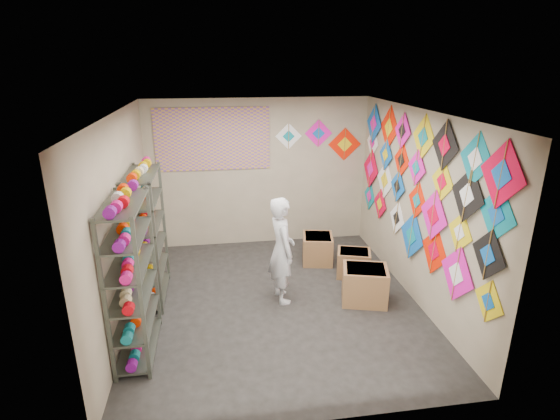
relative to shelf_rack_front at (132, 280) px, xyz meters
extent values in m
plane|color=black|center=(1.78, 0.85, -0.95)|extent=(4.50, 4.50, 0.00)
plane|color=tan|center=(1.78, 3.10, 0.40)|extent=(4.00, 0.00, 4.00)
plane|color=tan|center=(1.78, -1.40, 0.40)|extent=(4.00, 0.00, 4.00)
plane|color=tan|center=(-0.22, 0.85, 0.40)|extent=(0.00, 4.50, 4.50)
plane|color=tan|center=(3.78, 0.85, 0.40)|extent=(0.00, 4.50, 4.50)
plane|color=#6B635A|center=(1.78, 0.85, 1.75)|extent=(4.50, 4.50, 0.00)
cube|color=#4C5147|center=(0.00, 0.00, 0.00)|extent=(0.40, 1.10, 1.90)
cube|color=#4C5147|center=(0.00, 1.30, 0.00)|extent=(0.40, 1.10, 1.90)
cylinder|color=#EB1282|center=(0.00, -0.48, 0.09)|extent=(0.12, 0.10, 0.12)
cylinder|color=#FF2B00|center=(0.00, -0.29, 0.09)|extent=(0.12, 0.10, 0.12)
cylinder|color=#E4A900|center=(0.00, -0.10, 0.09)|extent=(0.12, 0.10, 0.12)
cylinder|color=white|center=(0.00, 0.10, 0.09)|extent=(0.12, 0.10, 0.12)
cylinder|color=red|center=(0.00, 0.29, 0.09)|extent=(0.12, 0.10, 0.12)
cylinder|color=#791088|center=(0.00, 0.48, 0.09)|extent=(0.12, 0.10, 0.12)
cylinder|color=beige|center=(0.00, 0.82, 0.09)|extent=(0.12, 0.10, 0.12)
cylinder|color=#12767F|center=(0.00, 1.01, 0.09)|extent=(0.12, 0.10, 0.12)
cylinder|color=#EB1282|center=(0.00, 1.20, 0.09)|extent=(0.12, 0.10, 0.12)
cylinder|color=#FF2B00|center=(0.00, 1.40, 0.09)|extent=(0.12, 0.10, 0.12)
cylinder|color=#E4A900|center=(0.00, 1.59, 0.09)|extent=(0.12, 0.10, 0.12)
cylinder|color=white|center=(0.00, 1.78, 0.09)|extent=(0.12, 0.10, 0.12)
cube|color=yellow|center=(3.77, -1.00, -0.03)|extent=(0.01, 0.50, 0.50)
cube|color=#F614B6|center=(3.75, -0.40, -0.02)|extent=(0.03, 0.71, 0.71)
cube|color=#FF1D02|center=(3.77, 0.20, 0.01)|extent=(0.04, 0.66, 0.66)
cube|color=blue|center=(3.75, 0.83, -0.03)|extent=(0.04, 0.71, 0.71)
cube|color=white|center=(3.77, 1.41, 0.03)|extent=(0.04, 0.53, 0.53)
cube|color=#EA002F|center=(3.75, 2.10, 0.04)|extent=(0.01, 0.54, 0.54)
cube|color=#0B859A|center=(3.77, 2.66, 0.01)|extent=(0.02, 0.53, 0.53)
cube|color=black|center=(3.75, -0.90, 0.46)|extent=(0.02, 0.58, 0.58)
cube|color=yellow|center=(3.77, -0.31, 0.48)|extent=(0.03, 0.50, 0.50)
cube|color=#F614B6|center=(3.75, 0.29, 0.47)|extent=(0.01, 0.69, 0.69)
cube|color=#FF1D02|center=(3.77, 0.81, 0.51)|extent=(0.03, 0.53, 0.53)
cube|color=blue|center=(3.75, 1.46, 0.54)|extent=(0.02, 0.51, 0.51)
cube|color=white|center=(3.77, 2.01, 0.48)|extent=(0.02, 0.66, 0.66)
cube|color=#EA002F|center=(3.75, 2.65, 0.52)|extent=(0.03, 0.70, 0.70)
cube|color=#0B859A|center=(3.77, -0.90, 0.91)|extent=(0.01, 0.61, 0.61)
cube|color=black|center=(3.75, -0.38, 0.95)|extent=(0.04, 0.65, 0.65)
cube|color=yellow|center=(3.77, 0.21, 0.94)|extent=(0.01, 0.53, 0.53)
cube|color=#F614B6|center=(3.75, 0.90, 0.96)|extent=(0.01, 0.52, 0.52)
cube|color=#FF1D02|center=(3.77, 1.43, 0.94)|extent=(0.03, 0.54, 0.54)
cube|color=blue|center=(3.75, 2.01, 0.91)|extent=(0.02, 0.52, 0.52)
cube|color=white|center=(3.77, 2.69, 0.99)|extent=(0.01, 0.54, 0.54)
cube|color=#EA002F|center=(3.75, -0.90, 1.32)|extent=(0.03, 0.71, 0.71)
cube|color=#0B859A|center=(3.77, -0.41, 1.36)|extent=(0.03, 0.61, 0.61)
cube|color=black|center=(3.75, 0.22, 1.39)|extent=(0.01, 0.63, 0.63)
cube|color=yellow|center=(3.77, 0.82, 1.39)|extent=(0.04, 0.63, 0.63)
cube|color=#F614B6|center=(3.75, 1.46, 1.38)|extent=(0.03, 0.54, 0.54)
cube|color=#FF1D02|center=(3.77, 2.01, 1.35)|extent=(0.03, 0.71, 0.71)
cube|color=blue|center=(3.75, 2.65, 1.32)|extent=(0.03, 0.68, 0.68)
cube|color=white|center=(2.33, 3.09, 1.07)|extent=(0.48, 0.02, 0.48)
cube|color=#F614B6|center=(2.88, 3.09, 1.10)|extent=(0.51, 0.02, 0.51)
cube|color=#FF1D02|center=(3.38, 3.09, 0.89)|extent=(0.62, 0.02, 0.62)
cube|color=#79489D|center=(0.98, 3.08, 1.05)|extent=(2.00, 0.01, 1.10)
imported|color=silver|center=(1.87, 0.93, -0.17)|extent=(0.68, 0.55, 1.56)
cube|color=olive|center=(3.04, 0.69, -0.69)|extent=(0.74, 0.67, 0.52)
cube|color=olive|center=(3.13, 1.48, -0.74)|extent=(0.62, 0.56, 0.42)
cube|color=olive|center=(2.67, 2.07, -0.71)|extent=(0.59, 0.63, 0.48)
camera|label=1|loc=(1.00, -4.63, 2.37)|focal=28.00mm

